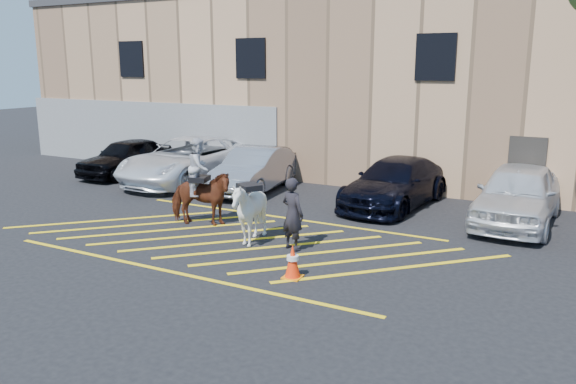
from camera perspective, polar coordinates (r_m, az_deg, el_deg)
The scene contains 12 objects.
ground at distance 14.55m, azimuth -4.59°, elevation -4.66°, with size 90.00×90.00×0.00m, color black.
car_black_suv at distance 23.50m, azimuth -16.05°, elevation 3.44°, with size 1.75×4.36×1.48m, color black.
car_white_pickup at distance 21.52m, azimuth -10.01°, elevation 3.21°, with size 2.81×6.09×1.69m, color white.
car_silver_sedan at distance 19.76m, azimuth -3.40°, elevation 2.28°, with size 1.61×4.63×1.52m, color gray.
car_blue_suv at distance 17.96m, azimuth 10.85°, elevation 0.93°, with size 2.06×5.06×1.47m, color black.
car_white_suv at distance 16.85m, azimuth 22.30°, elevation -0.22°, with size 1.98×4.92×1.68m, color silver.
handler at distance 13.38m, azimuth 0.46°, elevation -2.24°, with size 0.64×0.42×1.77m, color black.
warehouse at distance 24.84m, azimuth 10.55°, elevation 10.94°, with size 32.42×10.20×7.30m.
hatching_zone at distance 14.31m, azimuth -5.24°, elevation -4.95°, with size 12.60×5.12×0.01m.
mounted_bay at distance 15.57m, azimuth -8.93°, elevation 0.13°, with size 2.00×1.32×2.43m.
saddled_white at distance 13.85m, azimuth -3.93°, elevation -2.01°, with size 1.90×1.95×1.63m.
traffic_cone at distance 11.75m, azimuth 0.48°, elevation -7.03°, with size 0.40×0.40×0.73m.
Camera 1 is at (7.53, -11.67, 4.34)m, focal length 35.00 mm.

